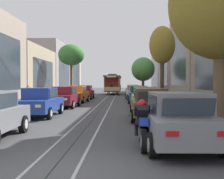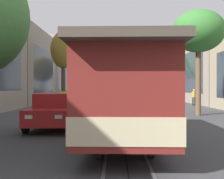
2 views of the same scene
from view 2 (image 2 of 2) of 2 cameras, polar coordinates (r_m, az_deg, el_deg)
name	(u,v)px [view 2 (image 2 of 2)]	position (r m, az deg, el deg)	size (l,w,h in m)	color
ground_plane	(118,109)	(25.35, 1.27, -3.77)	(163.21, 163.21, 0.00)	#424244
trolley_track_rails	(119,113)	(20.84, 1.40, -4.67)	(1.14, 73.29, 0.01)	gray
parked_car_grey_near_left	(135,94)	(47.96, 4.60, -0.83)	(2.09, 4.40, 1.58)	slate
parked_car_blue_second_left	(139,95)	(41.48, 5.27, -1.03)	(2.01, 4.36, 1.58)	#233D93
parked_car_maroon_mid_left	(141,96)	(35.73, 5.71, -1.27)	(2.06, 4.39, 1.58)	maroon
parked_car_orange_fourth_left	(146,98)	(30.14, 6.59, -1.58)	(2.14, 4.42, 1.58)	orange
parked_car_maroon_fifth_left	(153,100)	(24.34, 7.97, -2.06)	(2.01, 4.36, 1.58)	maroon
parked_car_grey_near_right	(98,94)	(48.74, -2.67, -0.81)	(2.06, 4.39, 1.58)	slate
parked_car_brown_second_right	(97,95)	(42.69, -2.86, -0.99)	(2.01, 4.36, 1.58)	brown
parked_car_beige_mid_right	(93,96)	(36.52, -3.78, -1.23)	(2.05, 4.38, 1.58)	#C1B28E
parked_car_teal_fourth_right	(89,97)	(30.65, -4.51, -1.55)	(2.05, 4.38, 1.58)	#196B70
parked_car_silver_fifth_right	(84,100)	(25.10, -5.43, -1.99)	(2.15, 4.42, 1.58)	#B7B7BC
parked_car_yellow_sixth_right	(72,104)	(18.57, -7.84, -2.84)	(2.06, 4.39, 1.58)	gold
parked_car_red_far_right	(54,111)	(13.38, -11.35, -4.12)	(2.12, 4.41, 1.58)	red
street_tree_kerb_left_near	(145,67)	(50.47, 6.52, 4.39)	(3.54, 2.97, 7.63)	brown
street_tree_kerb_left_second	(198,32)	(20.48, 16.54, 10.75)	(3.44, 3.69, 6.99)	brown
street_tree_kerb_right_near	(85,69)	(46.58, -5.36, 3.95)	(3.86, 3.34, 6.82)	brown
street_tree_kerb_right_second	(63,51)	(29.44, -9.51, 7.49)	(2.53, 2.08, 7.45)	#4C3826
cable_car_trolley	(124,93)	(9.71, 2.28, -0.73)	(2.72, 9.16, 3.28)	maroon
motorcycle_with_rider	(105,95)	(48.83, -1.47, -0.99)	(0.56, 1.99, 1.37)	black
pedestrian_on_left_pavement	(194,96)	(30.57, 15.73, -1.29)	(0.55, 0.42, 1.68)	black
pedestrian_on_right_pavement	(71,94)	(45.41, -7.98, -0.79)	(0.55, 0.37, 1.59)	black
fire_hydrant	(147,97)	(45.14, 6.86, -1.39)	(0.40, 0.22, 0.84)	#B2B2B7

